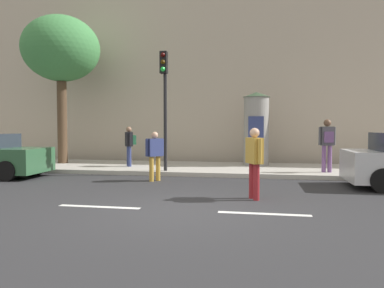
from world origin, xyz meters
name	(u,v)px	position (x,y,z in m)	size (l,w,h in m)	color
ground_plane	(178,210)	(0.00, 0.00, 0.00)	(80.00, 80.00, 0.00)	#2B2B2D
sidewalk_curb	(218,169)	(0.00, 7.00, 0.07)	(36.00, 4.00, 0.15)	#B2ADA3
lane_markings	(178,210)	(0.00, 0.00, 0.00)	(25.80, 0.16, 0.01)	silver
building_backdrop	(230,80)	(0.00, 12.00, 4.08)	(36.00, 5.00, 8.16)	#B7A893
traffic_light	(164,91)	(-1.68, 5.24, 2.93)	(0.24, 0.45, 4.12)	black
poster_column	(256,128)	(1.41, 7.87, 1.63)	(1.09, 1.09, 2.93)	gray
street_tree	(61,50)	(-6.69, 7.24, 4.92)	(3.21, 3.21, 6.19)	#4C3826
pedestrian_in_light_jacket	(155,152)	(-1.63, 3.88, 0.91)	(0.50, 0.55, 1.54)	#B78C33
pedestrian_in_dark_shirt	(254,157)	(1.49, 1.46, 0.99)	(0.43, 0.61, 1.67)	maroon
pedestrian_in_red_top	(327,141)	(3.82, 5.94, 1.22)	(0.57, 0.42, 1.80)	#724C84
pedestrian_with_bag	(130,143)	(-3.43, 6.53, 1.06)	(0.50, 0.50, 1.55)	navy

